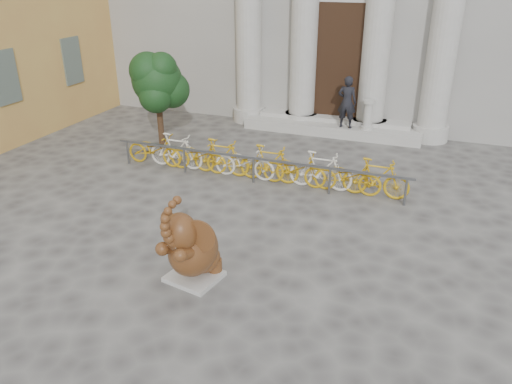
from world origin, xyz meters
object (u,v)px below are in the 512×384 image
at_px(elephant_statue, 192,249).
at_px(bike_rack, 256,162).
at_px(pedestrian, 347,102).
at_px(tree, 158,82).

distance_m(elephant_statue, bike_rack, 4.86).
bearing_deg(elephant_statue, bike_rack, 107.57).
distance_m(bike_rack, pedestrian, 4.68).
xyz_separation_m(elephant_statue, tree, (-4.26, 6.18, 1.43)).
bearing_deg(pedestrian, elephant_statue, 86.52).
xyz_separation_m(bike_rack, pedestrian, (1.51, 4.37, 0.71)).
xyz_separation_m(bike_rack, tree, (-3.68, 1.35, 1.58)).
bearing_deg(pedestrian, tree, 32.50).
relative_size(elephant_statue, pedestrian, 1.06).
distance_m(elephant_statue, tree, 7.64).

